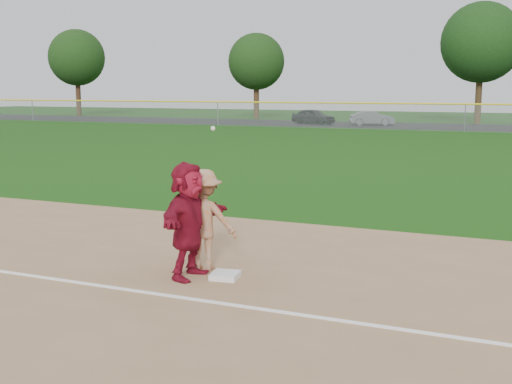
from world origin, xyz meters
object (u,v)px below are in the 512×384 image
at_px(first_base, 225,275).
at_px(car_left, 313,116).
at_px(car_mid, 372,118).
at_px(base_runner, 188,220).

distance_m(first_base, car_left, 46.89).
distance_m(car_left, car_mid, 5.17).
relative_size(base_runner, car_left, 0.49).
distance_m(base_runner, car_left, 46.90).
height_order(base_runner, car_mid, base_runner).
height_order(first_base, car_left, car_left).
relative_size(car_left, car_mid, 1.06).
bearing_deg(first_base, car_left, 106.36).
xyz_separation_m(base_runner, car_left, (-12.63, 45.17, -0.30)).
height_order(base_runner, car_left, base_runner).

